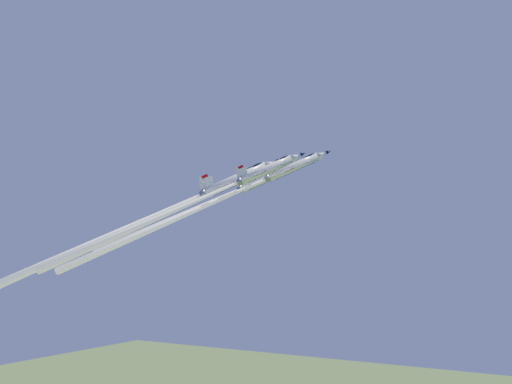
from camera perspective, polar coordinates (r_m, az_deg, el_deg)
The scene contains 4 objects.
jet_lead at distance 122.01m, azimuth -5.81°, elevation -1.71°, with size 41.78×24.49×46.11m.
jet_left at distance 127.28m, azimuth -5.14°, elevation -1.29°, with size 35.30×20.51×33.64m.
jet_right at distance 113.59m, azimuth -8.00°, elevation -1.77°, with size 38.20×22.35×41.11m.
jet_slot at distance 123.18m, azimuth -12.28°, elevation -3.31°, with size 47.91×28.01×50.82m.
Camera 1 is at (59.85, -102.64, 75.00)m, focal length 40.00 mm.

